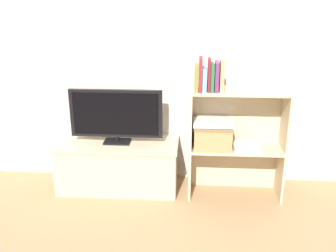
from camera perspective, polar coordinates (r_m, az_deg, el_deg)
ground_plane at (r=3.31m, az=-0.18°, el=-10.76°), size 16.00×16.00×0.00m
wall_back at (r=3.34m, az=0.36°, el=11.54°), size 10.00×0.05×2.40m
tv_stand at (r=3.45m, az=-7.20°, el=-5.59°), size 1.03×0.45×0.42m
tv at (r=3.28m, az=-7.55°, el=1.64°), size 0.77×0.14×0.46m
bookshelf_lower_tier at (r=3.38m, az=9.59°, el=-5.10°), size 0.77×0.31×0.44m
bookshelf_upper_tier at (r=3.21m, az=10.05°, el=2.37°), size 0.77×0.31×0.48m
book_olive at (r=3.02m, az=4.14°, el=6.99°), size 0.03×0.16×0.20m
book_crimson at (r=3.01m, az=4.74°, el=7.50°), size 0.02×0.16×0.25m
book_skyblue at (r=3.02m, az=5.32°, el=6.78°), size 0.03×0.16×0.18m
book_maroon at (r=3.01m, az=5.98°, el=7.38°), size 0.02×0.13×0.25m
book_forest at (r=3.02m, az=6.45°, el=7.03°), size 0.02×0.15×0.21m
book_plum at (r=3.02m, az=7.09°, el=7.15°), size 0.03×0.14×0.22m
book_tan at (r=3.02m, az=7.81°, el=7.27°), size 0.03×0.15×0.24m
baby_monitor at (r=3.15m, az=16.31°, el=6.00°), size 0.05×0.04×0.14m
storage_basket_left at (r=3.19m, az=6.50°, el=-1.17°), size 0.31×0.27×0.20m
laptop at (r=3.16m, az=6.57°, el=0.52°), size 0.32×0.25×0.02m
magazine_stack at (r=3.23m, az=11.30°, el=-2.97°), size 0.21×0.21×0.03m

